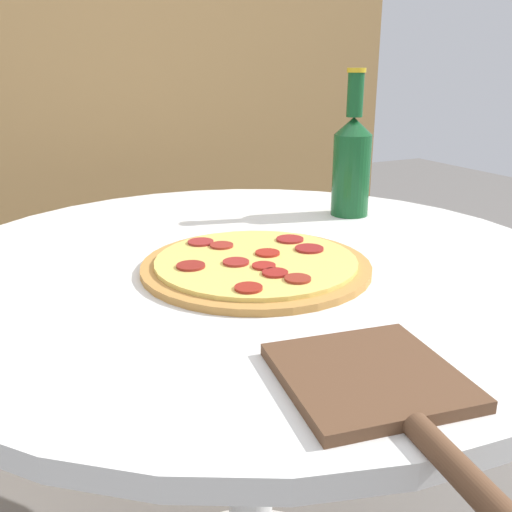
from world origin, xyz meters
The scene contains 5 objects.
table centered at (0.00, 0.00, 0.56)m, with size 0.97×0.97×0.70m.
fence_panel centered at (0.00, 0.78, 0.75)m, with size 1.64×0.04×1.51m.
pizza centered at (-0.02, -0.05, 0.71)m, with size 0.32×0.32×0.02m.
beer_bottle centered at (0.28, 0.14, 0.80)m, with size 0.07×0.07×0.27m.
pizza_paddle centered at (-0.06, -0.39, 0.71)m, with size 0.18×0.30×0.02m.
Camera 1 is at (-0.36, -0.73, 0.98)m, focal length 40.00 mm.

